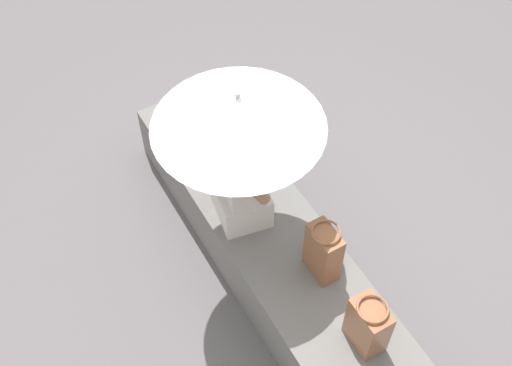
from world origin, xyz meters
TOP-DOWN VIEW (x-y plane):
  - ground_plane at (0.00, 0.00)m, footprint 14.00×14.00m
  - stone_bench at (0.00, 0.00)m, footprint 2.54×0.58m
  - person_seated at (0.20, 0.08)m, footprint 0.50×0.34m
  - parasol at (0.15, 0.11)m, footprint 0.87×0.87m
  - handbag_black at (-0.36, -0.10)m, footprint 0.21×0.16m
  - tote_bag_canvas at (-0.82, -0.06)m, footprint 0.21×0.16m
  - shoulder_bag_spare at (0.85, -0.03)m, footprint 0.30×0.22m

SIDE VIEW (x-z plane):
  - ground_plane at x=0.00m, z-range 0.00..0.00m
  - stone_bench at x=0.00m, z-range 0.00..0.40m
  - shoulder_bag_spare at x=0.85m, z-range 0.40..0.68m
  - tote_bag_canvas at x=-0.82m, z-range 0.40..0.74m
  - handbag_black at x=-0.36m, z-range 0.40..0.77m
  - person_seated at x=0.20m, z-range 0.34..1.24m
  - parasol at x=0.15m, z-range 0.78..1.80m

